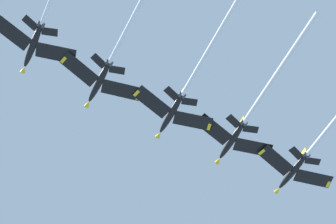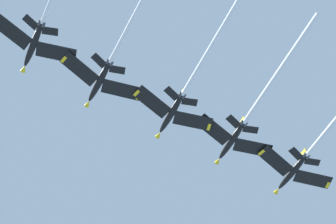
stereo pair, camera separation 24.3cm
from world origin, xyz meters
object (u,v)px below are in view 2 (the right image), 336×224
Objects in this scene: jet_centre at (187,87)px; jet_inner_right at (251,112)px; jet_far_left at (43,19)px; jet_inner_left at (114,53)px; jet_far_right at (311,150)px.

jet_centre is 16.20m from jet_inner_right.
jet_centre is 1.00× the size of jet_inner_right.
jet_far_left reaches higher than jet_centre.
jet_centre is (-32.46, -13.02, -1.04)m from jet_far_left.
jet_centre is at bearing -158.14° from jet_far_left.
jet_inner_right reaches higher than jet_inner_left.
jet_centre is at bearing -158.18° from jet_inner_left.
jet_inner_right reaches higher than jet_far_right.
jet_inner_right is at bearing -159.52° from jet_inner_left.
jet_inner_left is 51.17m from jet_far_right.
jet_inner_left is at bearing 21.82° from jet_centre.
jet_far_left is 17.06m from jet_inner_left.
jet_far_left is 68.23m from jet_far_right.
jet_far_right is (-30.29, -13.74, 0.29)m from jet_centre.
jet_inner_left is 1.03× the size of jet_inner_right.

